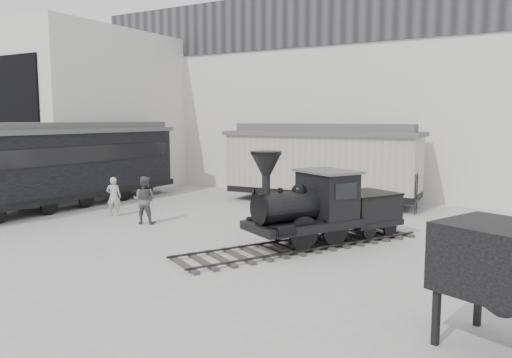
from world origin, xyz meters
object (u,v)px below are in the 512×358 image
Objects in this scene: passenger_coach at (60,164)px; locomotive at (319,211)px; coal_hopper at (506,270)px; visitor_a at (114,196)px; boxcar at (322,162)px; visitor_b at (144,200)px.

locomotive is at bearing -0.75° from passenger_coach.
locomotive is 0.62× the size of passenger_coach.
locomotive is 3.25× the size of coal_hopper.
passenger_coach is 3.88m from visitor_a.
boxcar is 5.77× the size of visitor_a.
locomotive is 8.32m from boxcar.
visitor_a is at bearing -34.19° from visitor_b.
locomotive is 5.08× the size of visitor_a.
boxcar is 0.70× the size of passenger_coach.
boxcar is at bearing -138.44° from visitor_b.
visitor_a is 0.64× the size of coal_hopper.
boxcar reaches higher than visitor_b.
boxcar is at bearing 36.54° from passenger_coach.
locomotive is 13.32m from passenger_coach.
visitor_a is at bearing -176.87° from coal_hopper.
passenger_coach is at bearing -35.92° from visitor_a.
boxcar reaches higher than locomotive.
visitor_b is at bearing -177.92° from coal_hopper.
locomotive is 8.02m from coal_hopper.
coal_hopper is (15.44, -5.70, 0.67)m from visitor_a.
visitor_a is 2.31m from visitor_b.
passenger_coach is 8.25× the size of visitor_a.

